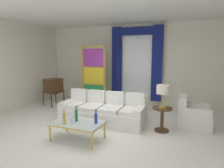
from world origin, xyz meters
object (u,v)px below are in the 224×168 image
(couch_white_long, at_px, (104,111))
(stained_glass_divider, at_px, (94,77))
(bottle_amber_squat, at_px, (96,118))
(bottle_ruby_flask, at_px, (64,118))
(table_lamp_brass, at_px, (163,90))
(vintage_tv, at_px, (53,86))
(coffee_table, at_px, (78,124))
(bottle_blue_decanter, at_px, (73,120))
(peacock_figurine, at_px, (102,102))
(bottle_crystal_tall, at_px, (76,115))
(armchair_white, at_px, (192,116))
(round_side_table, at_px, (162,117))

(couch_white_long, distance_m, stained_glass_divider, 2.10)
(bottle_amber_squat, relative_size, stained_glass_divider, 0.14)
(couch_white_long, relative_size, bottle_amber_squat, 7.74)
(bottle_ruby_flask, distance_m, table_lamp_brass, 2.40)
(couch_white_long, xyz_separation_m, vintage_tv, (-2.52, 0.98, 0.42))
(table_lamp_brass, bearing_deg, coffee_table, -142.97)
(bottle_blue_decanter, height_order, bottle_amber_squat, bottle_amber_squat)
(bottle_blue_decanter, distance_m, peacock_figurine, 2.66)
(bottle_crystal_tall, relative_size, armchair_white, 0.43)
(couch_white_long, xyz_separation_m, bottle_blue_decanter, (-0.11, -1.36, 0.17))
(bottle_crystal_tall, xyz_separation_m, bottle_ruby_flask, (-0.12, -0.28, -0.01))
(peacock_figurine, bearing_deg, couch_white_long, -62.38)
(bottle_blue_decanter, xyz_separation_m, bottle_ruby_flask, (-0.11, -0.15, 0.07))
(couch_white_long, xyz_separation_m, bottle_crystal_tall, (-0.09, -1.24, 0.25))
(coffee_table, xyz_separation_m, table_lamp_brass, (1.65, 1.24, 0.66))
(bottle_amber_squat, xyz_separation_m, vintage_tv, (-2.90, 2.18, 0.20))
(stained_glass_divider, bearing_deg, round_side_table, -30.69)
(bottle_ruby_flask, relative_size, table_lamp_brass, 0.58)
(coffee_table, xyz_separation_m, bottle_blue_decanter, (-0.08, -0.06, 0.10))
(armchair_white, height_order, peacock_figurine, armchair_white)
(couch_white_long, xyz_separation_m, coffee_table, (-0.03, -1.30, 0.07))
(couch_white_long, bearing_deg, vintage_tv, 158.79)
(coffee_table, height_order, round_side_table, round_side_table)
(bottle_crystal_tall, relative_size, stained_glass_divider, 0.16)
(coffee_table, bearing_deg, bottle_blue_decanter, -140.27)
(coffee_table, relative_size, stained_glass_divider, 0.51)
(bottle_blue_decanter, relative_size, bottle_ruby_flask, 0.60)
(bottle_crystal_tall, bearing_deg, table_lamp_brass, 34.62)
(bottle_crystal_tall, height_order, bottle_ruby_flask, bottle_crystal_tall)
(coffee_table, relative_size, bottle_amber_squat, 3.67)
(vintage_tv, xyz_separation_m, armchair_white, (4.82, -0.38, -0.44))
(couch_white_long, relative_size, coffee_table, 2.11)
(bottle_crystal_tall, relative_size, round_side_table, 0.60)
(bottle_crystal_tall, relative_size, vintage_tv, 0.26)
(bottle_crystal_tall, xyz_separation_m, peacock_figurine, (-0.55, 2.47, -0.34))
(table_lamp_brass, bearing_deg, round_side_table, -90.00)
(bottle_amber_squat, bearing_deg, round_side_table, 42.80)
(couch_white_long, relative_size, vintage_tv, 1.76)
(round_side_table, xyz_separation_m, table_lamp_brass, (0.00, 0.00, 0.67))
(coffee_table, bearing_deg, stained_glass_divider, 111.18)
(peacock_figurine, bearing_deg, round_side_table, -29.55)
(vintage_tv, bearing_deg, bottle_amber_squat, -36.95)
(bottle_crystal_tall, height_order, vintage_tv, vintage_tv)
(bottle_ruby_flask, relative_size, round_side_table, 0.56)
(bottle_amber_squat, relative_size, armchair_white, 0.37)
(bottle_crystal_tall, bearing_deg, coffee_table, -41.89)
(bottle_amber_squat, relative_size, table_lamp_brass, 0.54)
(bottle_blue_decanter, height_order, armchair_white, armchair_white)
(stained_glass_divider, bearing_deg, bottle_blue_decanter, -70.56)
(bottle_blue_decanter, relative_size, stained_glass_divider, 0.09)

